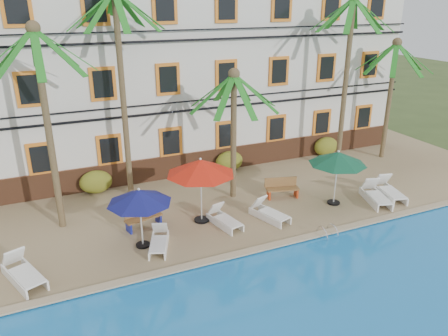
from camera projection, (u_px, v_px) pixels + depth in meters
name	position (u px, v px, depth m)	size (l,w,h in m)	color
ground	(264.00, 240.00, 17.02)	(100.00, 100.00, 0.00)	#384C23
pool_deck	(214.00, 189.00, 21.23)	(30.00, 12.00, 0.25)	tan
pool_coping	(276.00, 245.00, 16.15)	(30.00, 0.35, 0.06)	tan
hotel_building	(178.00, 66.00, 23.58)	(25.40, 6.44, 10.22)	silver
palm_a	(44.00, 103.00, 15.73)	(3.97, 3.97, 7.86)	brown
palm_b	(121.00, 70.00, 18.26)	(3.97, 3.97, 9.11)	brown
palm_c	(234.00, 115.00, 18.82)	(3.97, 3.97, 5.86)	brown
palm_d	(348.00, 62.00, 21.59)	(3.97, 3.97, 8.85)	brown
palm_e	(392.00, 82.00, 23.67)	(3.97, 3.97, 6.63)	brown
shrub_left	(96.00, 182.00, 20.35)	(1.50, 0.90, 1.10)	#225017
shrub_mid	(229.00, 161.00, 22.92)	(1.50, 0.90, 1.10)	#225017
shrub_right	(326.00, 146.00, 25.24)	(1.50, 0.90, 1.10)	#225017
umbrella_blue	(139.00, 197.00, 15.42)	(2.34, 2.34, 2.34)	black
umbrella_red	(201.00, 167.00, 17.09)	(2.77, 2.77, 2.76)	black
umbrella_green	(338.00, 158.00, 18.70)	(2.51, 2.51, 2.51)	black
lounger_a	(23.00, 273.00, 14.02)	(1.42, 2.16, 0.96)	white
lounger_b	(159.00, 241.00, 15.94)	(1.18, 1.81, 0.81)	white
lounger_c	(224.00, 219.00, 17.52)	(0.99, 1.85, 0.83)	white
lounger_d	(269.00, 212.00, 18.03)	(1.17, 1.93, 0.86)	white
lounger_e	(375.00, 195.00, 19.52)	(1.32, 2.15, 0.96)	white
lounger_f	(389.00, 191.00, 20.01)	(1.19, 2.14, 0.96)	white
bench_left	(143.00, 216.00, 17.32)	(1.57, 0.80, 0.93)	olive
bench_right	(282.00, 187.00, 19.95)	(1.57, 0.85, 0.93)	olive
pool_ladder	(327.00, 234.00, 16.92)	(0.54, 0.74, 0.74)	silver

